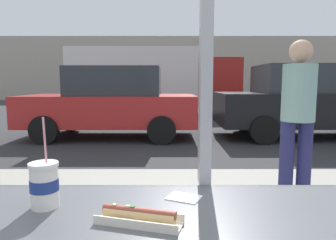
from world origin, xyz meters
TOP-DOWN VIEW (x-y plane):
  - ground_plane at (0.00, 8.00)m, footprint 60.00×60.00m
  - sidewalk_strip at (0.00, 1.60)m, footprint 16.00×2.80m
  - building_facade_far at (0.00, 23.19)m, footprint 28.00×1.20m
  - soda_cup_right at (-0.58, -0.19)m, footprint 0.10×0.10m
  - hotdog_tray_near at (-0.25, -0.32)m, footprint 0.28×0.15m
  - napkin_wrapper at (-0.10, -0.11)m, footprint 0.15×0.13m
  - parked_car_red at (-1.56, 6.40)m, footprint 4.21×2.06m
  - parked_car_black at (3.39, 6.40)m, footprint 4.63×2.04m
  - box_truck at (-0.81, 11.73)m, footprint 6.94×2.44m
  - pedestrian at (1.13, 1.79)m, footprint 0.32×0.32m

SIDE VIEW (x-z plane):
  - ground_plane at x=0.00m, z-range 0.00..0.00m
  - sidewalk_strip at x=0.00m, z-range 0.00..0.15m
  - parked_car_red at x=-1.56m, z-range 0.01..1.76m
  - parked_car_black at x=3.39m, z-range 0.01..1.81m
  - napkin_wrapper at x=-0.10m, z-range 0.93..0.94m
  - hotdog_tray_near at x=-0.25m, z-range 0.93..0.98m
  - soda_cup_right at x=-0.58m, z-range 0.86..1.17m
  - pedestrian at x=1.13m, z-range 0.26..1.89m
  - box_truck at x=-0.81m, z-range 0.15..2.91m
  - building_facade_far at x=0.00m, z-range 0.00..4.91m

